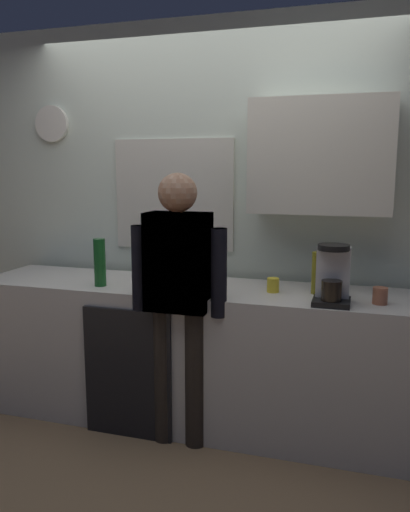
# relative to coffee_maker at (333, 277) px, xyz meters

# --- Properties ---
(ground_plane) EXTENTS (8.00, 8.00, 0.00)m
(ground_plane) POSITION_rel_coffee_maker_xyz_m (-0.85, -0.13, -1.04)
(ground_plane) COLOR #8C6D4C
(kitchen_counter) EXTENTS (2.87, 0.64, 0.89)m
(kitchen_counter) POSITION_rel_coffee_maker_xyz_m (-0.85, 0.17, -0.59)
(kitchen_counter) COLOR beige
(kitchen_counter) RESTS_ON ground_plane
(dishwasher_panel) EXTENTS (0.56, 0.02, 0.80)m
(dishwasher_panel) POSITION_rel_coffee_maker_xyz_m (-1.17, -0.16, -0.64)
(dishwasher_panel) COLOR black
(dishwasher_panel) RESTS_ON ground_plane
(back_wall_assembly) EXTENTS (4.47, 0.42, 2.60)m
(back_wall_assembly) POSITION_rel_coffee_maker_xyz_m (-0.76, 0.57, 0.32)
(back_wall_assembly) COLOR silver
(back_wall_assembly) RESTS_ON ground_plane
(coffee_maker) EXTENTS (0.20, 0.20, 0.33)m
(coffee_maker) POSITION_rel_coffee_maker_xyz_m (0.00, 0.00, 0.00)
(coffee_maker) COLOR black
(coffee_maker) RESTS_ON kitchen_counter
(bottle_green_wine) EXTENTS (0.07, 0.07, 0.30)m
(bottle_green_wine) POSITION_rel_coffee_maker_xyz_m (-1.42, 0.01, 0.00)
(bottle_green_wine) COLOR #195923
(bottle_green_wine) RESTS_ON kitchen_counter
(bottle_red_vinegar) EXTENTS (0.06, 0.06, 0.22)m
(bottle_red_vinegar) POSITION_rel_coffee_maker_xyz_m (-0.94, 0.25, -0.04)
(bottle_red_vinegar) COLOR maroon
(bottle_red_vinegar) RESTS_ON kitchen_counter
(bottle_olive_oil) EXTENTS (0.06, 0.06, 0.25)m
(bottle_olive_oil) POSITION_rel_coffee_maker_xyz_m (-0.10, 0.20, -0.02)
(bottle_olive_oil) COLOR olive
(bottle_olive_oil) RESTS_ON kitchen_counter
(cup_terracotta_mug) EXTENTS (0.08, 0.08, 0.09)m
(cup_terracotta_mug) POSITION_rel_coffee_maker_xyz_m (0.25, 0.06, -0.10)
(cup_terracotta_mug) COLOR #B26647
(cup_terracotta_mug) RESTS_ON kitchen_counter
(cup_yellow_cup) EXTENTS (0.07, 0.07, 0.08)m
(cup_yellow_cup) POSITION_rel_coffee_maker_xyz_m (-0.35, 0.16, -0.10)
(cup_yellow_cup) COLOR yellow
(cup_yellow_cup) RESTS_ON kitchen_counter
(mixing_bowl) EXTENTS (0.22, 0.22, 0.08)m
(mixing_bowl) POSITION_rel_coffee_maker_xyz_m (-0.84, -0.03, -0.11)
(mixing_bowl) COLOR white
(mixing_bowl) RESTS_ON kitchen_counter
(person_at_sink) EXTENTS (0.57, 0.22, 1.60)m
(person_at_sink) POSITION_rel_coffee_maker_xyz_m (-0.85, -0.13, -0.09)
(person_at_sink) COLOR #3F4766
(person_at_sink) RESTS_ON ground_plane
(person_guest) EXTENTS (0.57, 0.22, 1.60)m
(person_guest) POSITION_rel_coffee_maker_xyz_m (-0.85, -0.13, -0.09)
(person_guest) COLOR brown
(person_guest) RESTS_ON ground_plane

